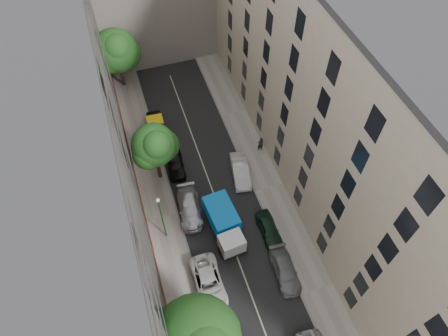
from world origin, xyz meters
name	(u,v)px	position (x,y,z in m)	size (l,w,h in m)	color
ground	(217,202)	(0.00, 0.00, 0.00)	(120.00, 120.00, 0.00)	#4C4C49
road_surface	(217,202)	(0.00, 0.00, 0.01)	(8.00, 44.00, 0.02)	black
sidewalk_left	(162,217)	(-5.50, 0.00, 0.07)	(3.00, 44.00, 0.15)	gray
sidewalk_right	(269,188)	(5.50, 0.00, 0.07)	(3.00, 44.00, 0.15)	gray
building_left	(72,171)	(-11.00, 0.00, 10.00)	(8.00, 44.00, 20.00)	#494644
building_right	(340,105)	(11.00, 0.00, 10.00)	(8.00, 44.00, 20.00)	#C2AF97
tarp_truck	(224,224)	(-0.29, -3.21, 1.46)	(2.72, 5.90, 2.64)	black
car_left_2	(209,283)	(-3.19, -7.80, 0.72)	(2.40, 5.22, 1.45)	silver
car_left_3	(190,208)	(-2.80, -0.20, 0.74)	(2.07, 5.09, 1.48)	silver
car_left_4	(175,164)	(-2.80, 5.40, 0.71)	(1.69, 4.19, 1.43)	black
car_left_5	(156,127)	(-3.60, 11.00, 0.75)	(1.58, 4.54, 1.50)	black
car_right_1	(285,271)	(3.42, -8.80, 0.66)	(1.86, 4.58, 1.33)	slate
car_right_2	(269,229)	(3.60, -4.60, 0.68)	(1.60, 3.98, 1.36)	black
car_right_3	(240,171)	(3.29, 2.43, 0.76)	(1.60, 4.59, 1.51)	silver
tree_mid	(155,147)	(-4.50, 4.63, 5.01)	(4.65, 4.27, 7.28)	#382619
tree_far	(117,52)	(-5.68, 19.66, 5.03)	(5.37, 5.10, 7.58)	#382619
lamp_post	(161,214)	(-5.55, -2.08, 4.10)	(0.36, 0.36, 6.41)	#1C6329
pedestrian	(260,144)	(6.40, 4.85, 1.10)	(0.69, 0.45, 1.89)	black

